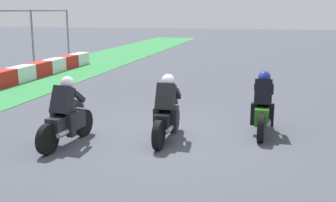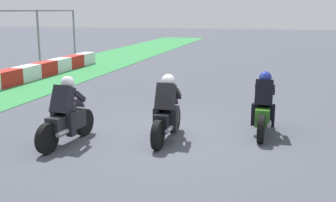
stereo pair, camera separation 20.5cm
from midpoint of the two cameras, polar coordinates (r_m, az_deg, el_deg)
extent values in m
plane|color=#42454F|center=(9.89, -0.12, -4.96)|extent=(120.00, 120.00, 0.00)
cube|color=red|center=(17.51, -22.00, 2.76)|extent=(1.37, 0.60, 0.64)
cube|color=silver|center=(18.66, -19.54, 3.47)|extent=(1.37, 0.60, 0.64)
cube|color=red|center=(19.84, -17.37, 4.09)|extent=(1.37, 0.60, 0.64)
cube|color=silver|center=(21.05, -15.44, 4.64)|extent=(1.37, 0.60, 0.64)
cube|color=red|center=(22.27, -13.72, 5.13)|extent=(1.37, 0.60, 0.64)
cube|color=silver|center=(23.52, -12.18, 5.56)|extent=(1.37, 0.60, 0.64)
cylinder|color=slate|center=(21.87, -18.10, 7.79)|extent=(0.10, 0.10, 2.95)
cylinder|color=slate|center=(25.17, -13.62, 8.54)|extent=(0.10, 0.10, 2.95)
cylinder|color=black|center=(11.03, 12.24, -1.71)|extent=(0.64, 0.16, 0.64)
cylinder|color=black|center=(9.68, 11.85, -3.63)|extent=(0.64, 0.16, 0.64)
cube|color=#2E691E|center=(10.31, 12.10, -1.64)|extent=(1.11, 0.35, 0.40)
ellipsoid|color=#2E691E|center=(10.34, 12.20, 0.10)|extent=(0.49, 0.31, 0.24)
cube|color=red|center=(9.81, 11.96, -2.22)|extent=(0.06, 0.16, 0.08)
cylinder|color=#A5A5AD|center=(10.00, 12.89, -2.88)|extent=(0.42, 0.11, 0.10)
cube|color=black|center=(10.10, 12.20, 1.10)|extent=(0.49, 0.41, 0.66)
sphere|color=navy|center=(10.26, 12.35, 3.19)|extent=(0.31, 0.31, 0.30)
cube|color=slate|center=(10.72, 12.31, 0.74)|extent=(0.16, 0.26, 0.23)
cube|color=black|center=(10.20, 10.95, -1.73)|extent=(0.18, 0.14, 0.52)
cube|color=black|center=(10.19, 13.19, -1.86)|extent=(0.18, 0.14, 0.52)
cube|color=black|center=(10.48, 11.32, 1.64)|extent=(0.39, 0.11, 0.31)
cube|color=black|center=(10.47, 13.29, 1.54)|extent=(0.39, 0.11, 0.31)
cylinder|color=black|center=(10.27, 0.25, -2.45)|extent=(0.64, 0.15, 0.64)
cylinder|color=black|center=(8.97, -1.93, -4.63)|extent=(0.64, 0.15, 0.64)
cube|color=black|center=(9.57, -0.77, -2.43)|extent=(1.11, 0.34, 0.40)
ellipsoid|color=black|center=(9.59, -0.62, -0.55)|extent=(0.49, 0.31, 0.24)
cube|color=red|center=(9.09, -1.61, -3.09)|extent=(0.06, 0.16, 0.08)
cylinder|color=#A5A5AD|center=(9.24, -0.37, -3.80)|extent=(0.42, 0.11, 0.10)
cube|color=black|center=(9.36, -0.94, 0.51)|extent=(0.49, 0.41, 0.66)
sphere|color=silver|center=(9.51, -0.60, 2.77)|extent=(0.31, 0.31, 0.30)
cube|color=slate|center=(9.96, -0.03, 0.17)|extent=(0.16, 0.26, 0.23)
cube|color=black|center=(9.51, -2.12, -2.53)|extent=(0.18, 0.14, 0.52)
cube|color=black|center=(9.41, 0.22, -2.68)|extent=(0.18, 0.14, 0.52)
cube|color=black|center=(9.76, -1.37, 1.11)|extent=(0.39, 0.11, 0.31)
cube|color=black|center=(9.67, 0.68, 1.01)|extent=(0.39, 0.11, 0.31)
cylinder|color=black|center=(10.16, -11.93, -2.89)|extent=(0.65, 0.21, 0.64)
cylinder|color=black|center=(9.05, -16.62, -4.99)|extent=(0.65, 0.21, 0.64)
cube|color=black|center=(9.55, -14.20, -2.84)|extent=(1.13, 0.45, 0.40)
ellipsoid|color=black|center=(9.56, -13.95, -0.96)|extent=(0.51, 0.35, 0.24)
cube|color=red|center=(9.14, -15.99, -3.48)|extent=(0.08, 0.17, 0.08)
cylinder|color=#A5A5AD|center=(9.22, -14.55, -4.24)|extent=(0.43, 0.15, 0.10)
cube|color=black|center=(9.35, -14.70, 0.09)|extent=(0.53, 0.45, 0.66)
sphere|color=silver|center=(9.46, -14.06, 2.37)|extent=(0.33, 0.33, 0.30)
cube|color=slate|center=(9.87, -12.68, -0.25)|extent=(0.18, 0.28, 0.23)
cube|color=black|center=(9.56, -15.59, -2.89)|extent=(0.20, 0.16, 0.52)
cube|color=black|center=(9.34, -13.59, -3.14)|extent=(0.20, 0.16, 0.52)
cube|color=black|center=(9.75, -14.32, 0.72)|extent=(0.39, 0.15, 0.31)
cube|color=black|center=(9.55, -12.53, 0.58)|extent=(0.39, 0.15, 0.31)
camera|label=1|loc=(0.10, -90.61, -0.13)|focal=45.06mm
camera|label=2|loc=(0.10, 89.39, 0.13)|focal=45.06mm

